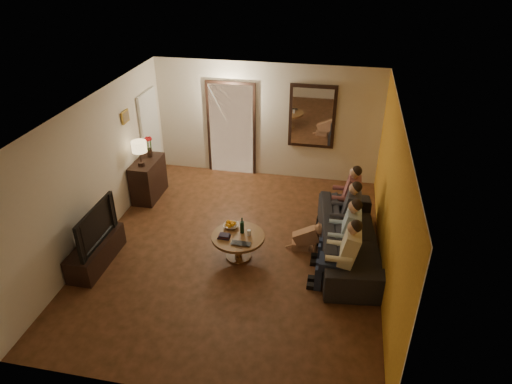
% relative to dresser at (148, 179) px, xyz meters
% --- Properties ---
extents(floor, '(5.00, 6.00, 0.01)m').
position_rel_dresser_xyz_m(floor, '(2.25, -1.49, -0.42)').
color(floor, '#3A250F').
rests_on(floor, ground).
extents(ceiling, '(5.00, 6.00, 0.01)m').
position_rel_dresser_xyz_m(ceiling, '(2.25, -1.49, 2.18)').
color(ceiling, white).
rests_on(ceiling, back_wall).
extents(back_wall, '(5.00, 0.02, 2.60)m').
position_rel_dresser_xyz_m(back_wall, '(2.25, 1.51, 0.88)').
color(back_wall, beige).
rests_on(back_wall, floor).
extents(front_wall, '(5.00, 0.02, 2.60)m').
position_rel_dresser_xyz_m(front_wall, '(2.25, -4.49, 0.88)').
color(front_wall, beige).
rests_on(front_wall, floor).
extents(left_wall, '(0.02, 6.00, 2.60)m').
position_rel_dresser_xyz_m(left_wall, '(-0.25, -1.49, 0.88)').
color(left_wall, beige).
rests_on(left_wall, floor).
extents(right_wall, '(0.02, 6.00, 2.60)m').
position_rel_dresser_xyz_m(right_wall, '(4.75, -1.49, 0.88)').
color(right_wall, beige).
rests_on(right_wall, floor).
extents(orange_accent, '(0.01, 6.00, 2.60)m').
position_rel_dresser_xyz_m(orange_accent, '(4.74, -1.49, 0.88)').
color(orange_accent, orange).
rests_on(orange_accent, right_wall).
extents(kitchen_doorway, '(1.00, 0.06, 2.10)m').
position_rel_dresser_xyz_m(kitchen_doorway, '(1.45, 1.49, 0.63)').
color(kitchen_doorway, '#FFE0A5').
rests_on(kitchen_doorway, floor).
extents(door_trim, '(1.12, 0.04, 2.22)m').
position_rel_dresser_xyz_m(door_trim, '(1.45, 1.48, 0.63)').
color(door_trim, black).
rests_on(door_trim, floor).
extents(fridge_glimpse, '(0.45, 0.03, 1.70)m').
position_rel_dresser_xyz_m(fridge_glimpse, '(1.70, 1.50, 0.48)').
color(fridge_glimpse, silver).
rests_on(fridge_glimpse, floor).
extents(mirror_frame, '(1.00, 0.05, 1.40)m').
position_rel_dresser_xyz_m(mirror_frame, '(3.25, 1.47, 1.08)').
color(mirror_frame, black).
rests_on(mirror_frame, back_wall).
extents(mirror_glass, '(0.86, 0.02, 1.26)m').
position_rel_dresser_xyz_m(mirror_glass, '(3.25, 1.44, 1.08)').
color(mirror_glass, white).
rests_on(mirror_glass, back_wall).
extents(white_door, '(0.06, 0.85, 2.04)m').
position_rel_dresser_xyz_m(white_door, '(-0.21, 0.81, 0.60)').
color(white_door, white).
rests_on(white_door, floor).
extents(framed_art, '(0.03, 0.28, 0.24)m').
position_rel_dresser_xyz_m(framed_art, '(-0.22, -0.19, 1.43)').
color(framed_art, '#B28C33').
rests_on(framed_art, left_wall).
extents(art_canvas, '(0.01, 0.22, 0.18)m').
position_rel_dresser_xyz_m(art_canvas, '(-0.21, -0.19, 1.43)').
color(art_canvas, brown).
rests_on(art_canvas, left_wall).
extents(dresser, '(0.45, 0.94, 0.84)m').
position_rel_dresser_xyz_m(dresser, '(0.00, 0.00, 0.00)').
color(dresser, black).
rests_on(dresser, floor).
extents(table_lamp, '(0.30, 0.30, 0.54)m').
position_rel_dresser_xyz_m(table_lamp, '(0.00, -0.22, 0.69)').
color(table_lamp, beige).
rests_on(table_lamp, dresser).
extents(flower_vase, '(0.14, 0.14, 0.44)m').
position_rel_dresser_xyz_m(flower_vase, '(0.00, 0.22, 0.64)').
color(flower_vase, red).
rests_on(flower_vase, dresser).
extents(tv_stand, '(0.45, 1.29, 0.43)m').
position_rel_dresser_xyz_m(tv_stand, '(0.00, -2.31, -0.21)').
color(tv_stand, black).
rests_on(tv_stand, floor).
extents(tv, '(1.17, 0.15, 0.67)m').
position_rel_dresser_xyz_m(tv, '(0.00, -2.31, 0.35)').
color(tv, black).
rests_on(tv, tv_stand).
extents(sofa, '(2.62, 1.26, 0.74)m').
position_rel_dresser_xyz_m(sofa, '(4.22, -1.26, -0.05)').
color(sofa, black).
rests_on(sofa, floor).
extents(person_a, '(0.60, 0.40, 1.20)m').
position_rel_dresser_xyz_m(person_a, '(4.12, -2.16, 0.18)').
color(person_a, tan).
rests_on(person_a, sofa).
extents(person_b, '(0.60, 0.40, 1.20)m').
position_rel_dresser_xyz_m(person_b, '(4.12, -1.56, 0.18)').
color(person_b, tan).
rests_on(person_b, sofa).
extents(person_c, '(0.60, 0.40, 1.20)m').
position_rel_dresser_xyz_m(person_c, '(4.12, -0.96, 0.18)').
color(person_c, tan).
rests_on(person_c, sofa).
extents(person_d, '(0.60, 0.40, 1.20)m').
position_rel_dresser_xyz_m(person_d, '(4.12, -0.36, 0.18)').
color(person_d, tan).
rests_on(person_d, sofa).
extents(dog, '(0.58, 0.31, 0.56)m').
position_rel_dresser_xyz_m(dog, '(3.47, -1.23, -0.14)').
color(dog, '#A06A49').
rests_on(dog, floor).
extents(coffee_table, '(1.01, 1.01, 0.45)m').
position_rel_dresser_xyz_m(coffee_table, '(2.34, -1.68, -0.19)').
color(coffee_table, brown).
rests_on(coffee_table, floor).
extents(bowl, '(0.26, 0.26, 0.06)m').
position_rel_dresser_xyz_m(bowl, '(2.16, -1.46, 0.06)').
color(bowl, white).
rests_on(bowl, coffee_table).
extents(oranges, '(0.20, 0.20, 0.08)m').
position_rel_dresser_xyz_m(oranges, '(2.16, -1.46, 0.13)').
color(oranges, orange).
rests_on(oranges, bowl).
extents(wine_bottle, '(0.07, 0.07, 0.31)m').
position_rel_dresser_xyz_m(wine_bottle, '(2.39, -1.58, 0.19)').
color(wine_bottle, black).
rests_on(wine_bottle, coffee_table).
extents(wine_glass, '(0.06, 0.06, 0.10)m').
position_rel_dresser_xyz_m(wine_glass, '(2.52, -1.63, 0.08)').
color(wine_glass, silver).
rests_on(wine_glass, coffee_table).
extents(book_stack, '(0.20, 0.15, 0.07)m').
position_rel_dresser_xyz_m(book_stack, '(2.12, -1.78, 0.07)').
color(book_stack, black).
rests_on(book_stack, coffee_table).
extents(laptop, '(0.33, 0.22, 0.03)m').
position_rel_dresser_xyz_m(laptop, '(2.44, -1.96, 0.04)').
color(laptop, black).
rests_on(laptop, coffee_table).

